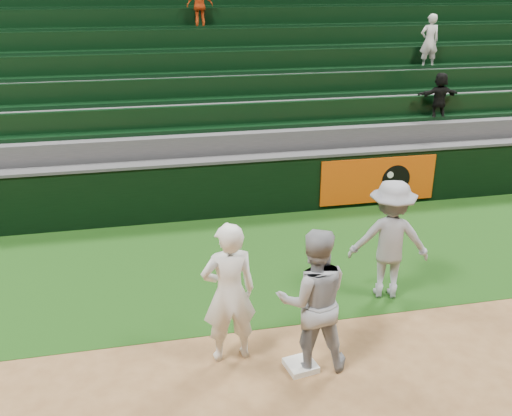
# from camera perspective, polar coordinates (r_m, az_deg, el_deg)

# --- Properties ---
(ground) EXTENTS (70.00, 70.00, 0.00)m
(ground) POSITION_cam_1_polar(r_m,az_deg,el_deg) (7.72, 5.90, -15.20)
(ground) COLOR brown
(ground) RESTS_ON ground
(foul_grass) EXTENTS (36.00, 4.20, 0.01)m
(foul_grass) POSITION_cam_1_polar(r_m,az_deg,el_deg) (10.17, 0.76, -5.21)
(foul_grass) COLOR #13370D
(foul_grass) RESTS_ON ground
(first_base) EXTENTS (0.43, 0.43, 0.08)m
(first_base) POSITION_cam_1_polar(r_m,az_deg,el_deg) (7.60, 4.50, -15.42)
(first_base) COLOR white
(first_base) RESTS_ON ground
(first_baseman) EXTENTS (0.73, 0.51, 1.93)m
(first_baseman) POSITION_cam_1_polar(r_m,az_deg,el_deg) (7.28, -2.72, -8.50)
(first_baseman) COLOR white
(first_baseman) RESTS_ON ground
(baserunner) EXTENTS (1.01, 0.84, 1.91)m
(baserunner) POSITION_cam_1_polar(r_m,az_deg,el_deg) (7.17, 5.73, -9.15)
(baserunner) COLOR #95989F
(baserunner) RESTS_ON ground
(base_coach) EXTENTS (1.37, 1.01, 1.89)m
(base_coach) POSITION_cam_1_polar(r_m,az_deg,el_deg) (8.93, 13.22, -3.10)
(base_coach) COLOR #91939D
(base_coach) RESTS_ON foul_grass
(field_wall) EXTENTS (36.00, 0.45, 1.25)m
(field_wall) POSITION_cam_1_polar(r_m,az_deg,el_deg) (11.90, -1.46, 2.25)
(field_wall) COLOR black
(field_wall) RESTS_ON ground
(stadium_seating) EXTENTS (36.00, 5.95, 4.85)m
(stadium_seating) POSITION_cam_1_polar(r_m,az_deg,el_deg) (15.21, -4.32, 10.73)
(stadium_seating) COLOR #3D3D3F
(stadium_seating) RESTS_ON ground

